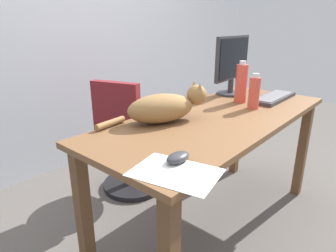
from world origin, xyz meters
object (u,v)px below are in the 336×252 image
at_px(computer_mouse, 178,157).
at_px(water_bottle, 241,83).
at_px(office_chair, 128,146).
at_px(cat, 165,107).
at_px(spray_bottle, 254,93).
at_px(keyboard, 273,98).
at_px(monitor, 232,63).

relative_size(computer_mouse, water_bottle, 0.41).
relative_size(office_chair, computer_mouse, 8.04).
relative_size(cat, spray_bottle, 2.62).
bearing_deg(cat, water_bottle, -9.25).
height_order(keyboard, water_bottle, water_bottle).
distance_m(cat, spray_bottle, 0.59).
height_order(keyboard, cat, cat).
distance_m(office_chair, monitor, 0.98).
xyz_separation_m(keyboard, spray_bottle, (-0.31, 0.01, 0.09)).
relative_size(keyboard, spray_bottle, 2.05).
bearing_deg(monitor, cat, -175.71).
height_order(water_bottle, spray_bottle, water_bottle).
bearing_deg(water_bottle, monitor, 44.90).
height_order(monitor, water_bottle, monitor).
bearing_deg(office_chair, cat, -112.29).
height_order(cat, water_bottle, water_bottle).
bearing_deg(keyboard, spray_bottle, 179.06).
height_order(monitor, spray_bottle, monitor).
xyz_separation_m(office_chair, spray_bottle, (0.30, -0.82, 0.48)).
distance_m(office_chair, keyboard, 1.10).
bearing_deg(computer_mouse, office_chair, 58.80).
bearing_deg(computer_mouse, cat, 47.20).
xyz_separation_m(cat, spray_bottle, (0.54, -0.24, 0.02)).
bearing_deg(keyboard, monitor, 100.17).
xyz_separation_m(monitor, keyboard, (0.05, -0.30, -0.21)).
xyz_separation_m(keyboard, cat, (-0.85, 0.24, 0.07)).
relative_size(computer_mouse, spray_bottle, 0.51).
xyz_separation_m(office_chair, computer_mouse, (-0.57, -0.94, 0.40)).
relative_size(monitor, keyboard, 1.09).
bearing_deg(monitor, computer_mouse, -159.76).
relative_size(keyboard, cat, 0.78).
bearing_deg(spray_bottle, keyboard, -0.94).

